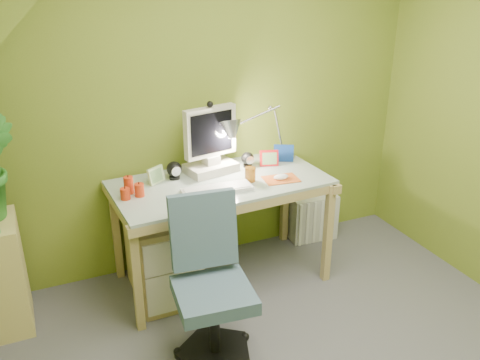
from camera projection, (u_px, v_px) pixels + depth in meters
name	position (u px, v px, depth m)	size (l,w,h in m)	color
wall_back	(205.00, 103.00, 3.54)	(3.20, 0.01, 2.40)	olive
slope_ceiling	(74.00, 50.00, 1.56)	(1.10, 3.20, 1.10)	white
desk	(221.00, 231.00, 3.53)	(1.42, 0.71, 0.76)	tan
monitor	(210.00, 136.00, 3.43)	(0.38, 0.22, 0.52)	beige
speaker_left	(174.00, 170.00, 3.39)	(0.10, 0.10, 0.12)	black
speaker_right	(248.00, 160.00, 3.60)	(0.09, 0.09, 0.11)	black
keyboard	(217.00, 189.00, 3.23)	(0.45, 0.14, 0.02)	silver
mousepad	(281.00, 179.00, 3.40)	(0.23, 0.16, 0.01)	#C4561E
mouse	(281.00, 177.00, 3.40)	(0.11, 0.07, 0.04)	white
amber_tumbler	(250.00, 174.00, 3.36)	(0.07, 0.07, 0.09)	#8E5314
candle_cluster	(130.00, 188.00, 3.15)	(0.15, 0.13, 0.11)	red
photo_frame_red	(269.00, 158.00, 3.62)	(0.13, 0.02, 0.11)	red
photo_frame_blue	(284.00, 153.00, 3.70)	(0.14, 0.02, 0.12)	navy
photo_frame_green	(156.00, 175.00, 3.33)	(0.13, 0.02, 0.11)	#B2D08F
desk_lamp	(270.00, 121.00, 3.58)	(0.58, 0.25, 0.62)	#B5B6BA
side_ledge	(2.00, 275.00, 3.07)	(0.27, 0.41, 0.72)	tan
task_chair	(214.00, 294.00, 2.78)	(0.47, 0.47, 0.85)	#3F5768
radiator	(314.00, 218.00, 4.13)	(0.38, 0.15, 0.38)	silver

